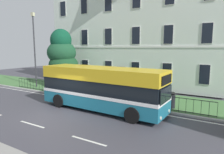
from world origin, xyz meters
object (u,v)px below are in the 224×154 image
at_px(single_decker_bus, 101,88).
at_px(evergreen_tree, 63,61).
at_px(street_lamp_post, 34,46).
at_px(georgian_townhouse, 139,25).
at_px(litter_bin, 171,100).

bearing_deg(single_decker_bus, evergreen_tree, 151.66).
bearing_deg(street_lamp_post, georgian_townhouse, 47.78).
height_order(single_decker_bus, litter_bin, single_decker_bus).
bearing_deg(georgian_townhouse, litter_bin, -54.59).
distance_m(georgian_townhouse, litter_bin, 13.04).
relative_size(single_decker_bus, street_lamp_post, 1.17).
bearing_deg(single_decker_bus, street_lamp_post, 165.83).
bearing_deg(georgian_townhouse, evergreen_tree, -129.35).
bearing_deg(georgian_townhouse, single_decker_bus, -78.50).
height_order(georgian_townhouse, single_decker_bus, georgian_townhouse).
height_order(single_decker_bus, street_lamp_post, street_lamp_post).
xyz_separation_m(evergreen_tree, litter_bin, (12.40, -2.17, -2.22)).
bearing_deg(street_lamp_post, evergreen_tree, 38.55).
bearing_deg(litter_bin, georgian_townhouse, 125.41).
xyz_separation_m(single_decker_bus, street_lamp_post, (-10.46, 2.96, 2.96)).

